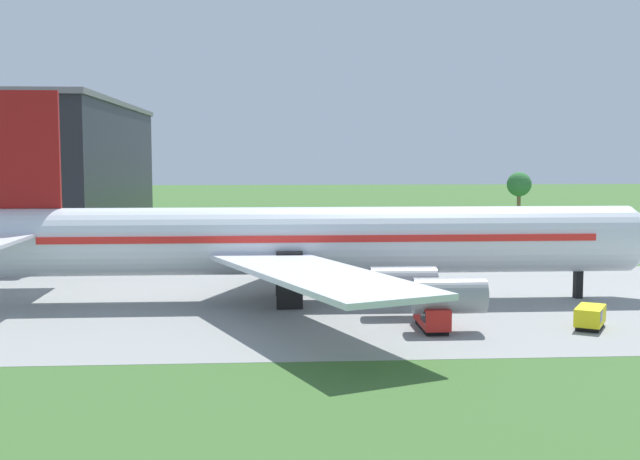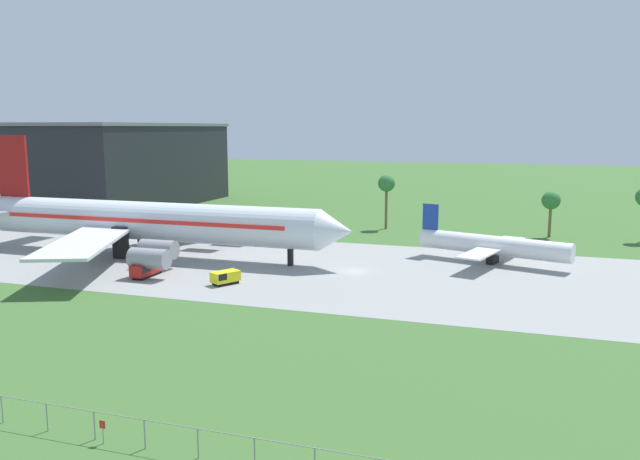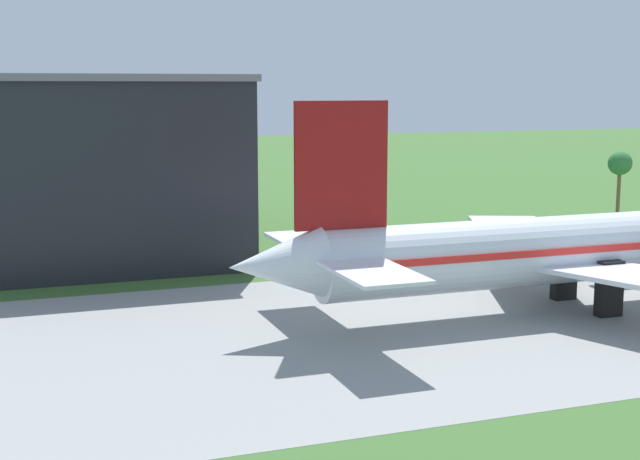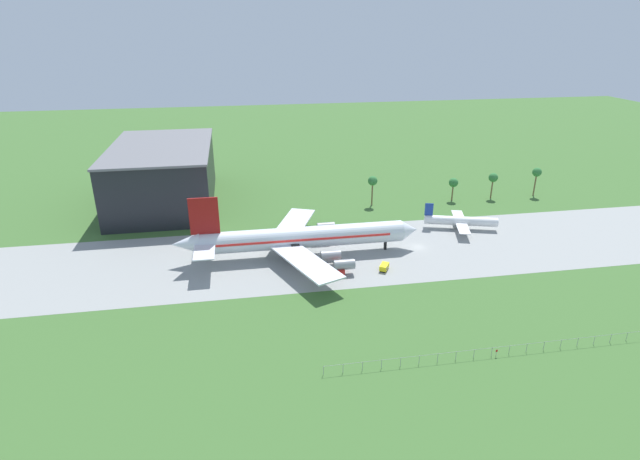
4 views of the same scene
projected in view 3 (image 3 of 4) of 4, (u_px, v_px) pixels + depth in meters
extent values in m
cylinder|color=silver|center=(614.00, 246.00, 86.11)|extent=(60.49, 6.39, 6.39)
cone|color=silver|center=(275.00, 265.00, 74.52)|extent=(7.99, 6.07, 6.07)
cube|color=red|center=(614.00, 241.00, 86.03)|extent=(51.42, 6.52, 0.64)
cube|color=maroon|center=(341.00, 165.00, 75.20)|extent=(8.31, 0.50, 10.86)
cube|color=silver|center=(337.00, 255.00, 76.32)|extent=(5.75, 25.56, 0.30)
cube|color=silver|center=(522.00, 236.00, 98.52)|extent=(17.99, 28.57, 0.44)
cylinder|color=gray|center=(618.00, 257.00, 95.96)|extent=(5.75, 2.88, 2.88)
cylinder|color=gray|center=(600.00, 246.00, 102.76)|extent=(5.75, 2.88, 2.88)
cube|color=black|center=(609.00, 289.00, 82.35)|extent=(2.40, 1.20, 5.25)
cube|color=black|center=(564.00, 274.00, 88.88)|extent=(2.40, 1.20, 5.25)
cube|color=black|center=(72.00, 162.00, 122.43)|extent=(36.00, 60.00, 21.64)
cube|color=slate|center=(68.00, 79.00, 120.64)|extent=(36.72, 61.20, 0.80)
cylinder|color=brown|center=(618.00, 197.00, 134.07)|extent=(0.56, 0.56, 9.13)
sphere|color=#337538|center=(620.00, 163.00, 133.24)|extent=(3.60, 3.60, 3.60)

